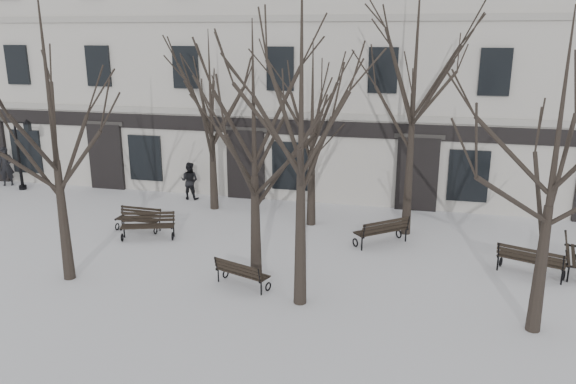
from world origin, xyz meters
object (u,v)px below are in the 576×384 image
(tree_2, at_px, (301,100))
(bench_3, at_px, (139,218))
(bench_1, at_px, (241,272))
(bench_2, at_px, (531,260))
(tree_0, at_px, (49,98))
(bench_4, at_px, (382,230))
(tree_3, at_px, (558,139))
(bench_5, at_px, (573,255))
(tree_1, at_px, (254,123))
(bench_0, at_px, (148,225))
(lamp_post, at_px, (22,149))

(tree_2, relative_size, bench_3, 5.17)
(bench_1, height_order, bench_2, bench_2)
(tree_0, bearing_deg, bench_4, 29.34)
(tree_3, distance_m, bench_3, 13.73)
(bench_4, bearing_deg, bench_5, 130.78)
(tree_3, height_order, bench_1, tree_3)
(tree_3, bearing_deg, tree_2, 179.36)
(bench_2, height_order, bench_4, bench_4)
(bench_1, relative_size, bench_3, 1.03)
(bench_5, bearing_deg, tree_3, 167.65)
(tree_1, bearing_deg, bench_4, 45.44)
(bench_4, bearing_deg, tree_2, 28.74)
(tree_0, relative_size, tree_3, 1.12)
(bench_1, distance_m, bench_4, 5.44)
(bench_2, height_order, bench_5, bench_5)
(bench_5, bearing_deg, bench_0, 102.87)
(tree_0, height_order, bench_1, tree_0)
(tree_2, distance_m, bench_2, 8.33)
(lamp_post, bearing_deg, tree_0, -46.30)
(tree_2, bearing_deg, bench_4, 69.65)
(bench_4, xyz_separation_m, lamp_post, (-15.96, 3.08, 1.32))
(tree_1, distance_m, bench_2, 8.81)
(tree_0, height_order, bench_2, tree_0)
(bench_0, height_order, bench_1, bench_0)
(bench_3, height_order, bench_5, bench_5)
(tree_0, bearing_deg, tree_1, 15.09)
(tree_2, height_order, bench_3, tree_2)
(tree_0, height_order, bench_4, tree_0)
(tree_0, height_order, tree_1, tree_0)
(bench_3, relative_size, bench_5, 0.82)
(bench_1, bearing_deg, tree_2, -176.59)
(bench_1, xyz_separation_m, bench_4, (3.51, 4.15, 0.08))
(tree_2, relative_size, bench_5, 4.24)
(tree_1, bearing_deg, bench_0, 154.77)
(bench_5, xyz_separation_m, lamp_post, (-21.56, 3.90, 1.31))
(tree_0, bearing_deg, bench_2, 14.32)
(tree_1, distance_m, bench_4, 6.16)
(tree_0, height_order, bench_3, tree_0)
(tree_0, distance_m, tree_2, 6.73)
(bench_0, bearing_deg, tree_2, -47.14)
(tree_1, relative_size, bench_4, 3.90)
(tree_0, xyz_separation_m, tree_2, (6.73, 0.07, 0.12))
(tree_2, bearing_deg, bench_3, 148.74)
(bench_3, distance_m, lamp_post, 8.42)
(lamp_post, bearing_deg, tree_1, -27.05)
(tree_2, distance_m, bench_1, 5.15)
(lamp_post, bearing_deg, bench_1, -30.16)
(bench_0, distance_m, bench_2, 12.12)
(tree_0, relative_size, lamp_post, 2.58)
(bench_0, distance_m, bench_1, 5.16)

